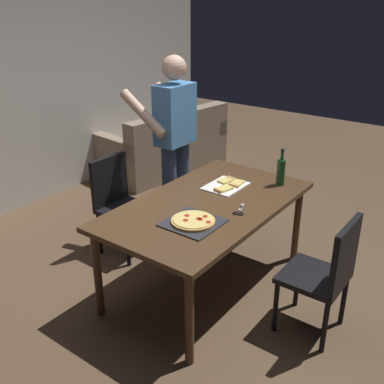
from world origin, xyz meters
TOP-DOWN VIEW (x-y plane):
  - ground_plane at (0.00, 0.00)m, footprint 12.00×12.00m
  - back_wall at (0.00, 2.60)m, footprint 6.40×0.10m
  - dining_table at (0.00, 0.00)m, footprint 1.75×1.00m
  - chair_near_camera at (-0.00, -0.98)m, footprint 0.42×0.42m
  - chair_far_side at (0.00, 0.98)m, footprint 0.42×0.42m
  - couch at (1.89, 1.99)m, footprint 1.79×1.05m
  - person_serving_pizza at (0.55, 0.76)m, footprint 0.55×0.54m
  - pepperoni_pizza_on_tray at (-0.35, -0.12)m, footprint 0.37×0.37m
  - pizza_slices_on_towel at (0.36, 0.05)m, footprint 0.36×0.28m
  - wine_bottle at (0.66, -0.29)m, footprint 0.07×0.07m
  - kitchen_scissors at (0.00, -0.28)m, footprint 0.20×0.11m

SIDE VIEW (x-z plane):
  - ground_plane at x=0.00m, z-range 0.00..0.00m
  - couch at x=1.89m, z-range -0.12..0.73m
  - chair_near_camera at x=0.00m, z-range 0.06..0.96m
  - chair_far_side at x=0.00m, z-range 0.06..0.96m
  - dining_table at x=0.00m, z-range 0.31..1.06m
  - kitchen_scissors at x=0.00m, z-range 0.75..0.76m
  - pizza_slices_on_towel at x=0.36m, z-range 0.75..0.78m
  - pepperoni_pizza_on_tray at x=-0.35m, z-range 0.75..0.78m
  - wine_bottle at x=0.66m, z-range 0.71..1.03m
  - person_serving_pizza at x=0.55m, z-range 0.12..1.87m
  - back_wall at x=0.00m, z-range 0.00..2.80m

